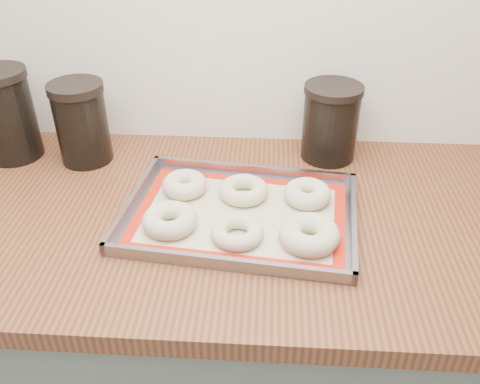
# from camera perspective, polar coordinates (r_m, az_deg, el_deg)

# --- Properties ---
(cabinet) EXTENTS (3.00, 0.65, 0.86)m
(cabinet) POSITION_cam_1_polar(r_m,az_deg,el_deg) (1.39, -8.08, -17.70)
(cabinet) COLOR slate
(cabinet) RESTS_ON floor
(countertop) EXTENTS (3.06, 0.68, 0.04)m
(countertop) POSITION_cam_1_polar(r_m,az_deg,el_deg) (1.08, -9.94, -2.63)
(countertop) COLOR brown
(countertop) RESTS_ON cabinet
(baking_tray) EXTENTS (0.49, 0.38, 0.03)m
(baking_tray) POSITION_cam_1_polar(r_m,az_deg,el_deg) (1.03, -0.00, -2.46)
(baking_tray) COLOR gray
(baking_tray) RESTS_ON countertop
(baking_mat) EXTENTS (0.45, 0.33, 0.00)m
(baking_mat) POSITION_cam_1_polar(r_m,az_deg,el_deg) (1.03, 0.00, -2.55)
(baking_mat) COLOR #C6B793
(baking_mat) RESTS_ON baking_tray
(bagel_front_left) EXTENTS (0.12, 0.12, 0.04)m
(bagel_front_left) POSITION_cam_1_polar(r_m,az_deg,el_deg) (0.99, -7.89, -3.14)
(bagel_front_left) COLOR beige
(bagel_front_left) RESTS_ON baking_mat
(bagel_front_mid) EXTENTS (0.13, 0.13, 0.03)m
(bagel_front_mid) POSITION_cam_1_polar(r_m,az_deg,el_deg) (0.96, -0.31, -4.53)
(bagel_front_mid) COLOR beige
(bagel_front_mid) RESTS_ON baking_mat
(bagel_front_right) EXTENTS (0.13, 0.13, 0.04)m
(bagel_front_right) POSITION_cam_1_polar(r_m,az_deg,el_deg) (0.95, 7.79, -4.74)
(bagel_front_right) COLOR beige
(bagel_front_right) RESTS_ON baking_mat
(bagel_back_left) EXTENTS (0.10, 0.10, 0.04)m
(bagel_back_left) POSITION_cam_1_polar(r_m,az_deg,el_deg) (1.09, -6.23, 0.84)
(bagel_back_left) COLOR beige
(bagel_back_left) RESTS_ON baking_mat
(bagel_back_mid) EXTENTS (0.11, 0.11, 0.03)m
(bagel_back_mid) POSITION_cam_1_polar(r_m,az_deg,el_deg) (1.07, 0.40, 0.21)
(bagel_back_mid) COLOR beige
(bagel_back_mid) RESTS_ON baking_mat
(bagel_back_right) EXTENTS (0.12, 0.12, 0.04)m
(bagel_back_right) POSITION_cam_1_polar(r_m,az_deg,el_deg) (1.07, 7.58, -0.18)
(bagel_back_right) COLOR beige
(bagel_back_right) RESTS_ON baking_mat
(canister_left) EXTENTS (0.13, 0.13, 0.22)m
(canister_left) POSITION_cam_1_polar(r_m,az_deg,el_deg) (1.31, -24.79, 7.92)
(canister_left) COLOR black
(canister_left) RESTS_ON countertop
(canister_mid) EXTENTS (0.12, 0.12, 0.19)m
(canister_mid) POSITION_cam_1_polar(r_m,az_deg,el_deg) (1.24, -17.37, 7.45)
(canister_mid) COLOR black
(canister_mid) RESTS_ON countertop
(canister_right) EXTENTS (0.13, 0.13, 0.18)m
(canister_right) POSITION_cam_1_polar(r_m,az_deg,el_deg) (1.22, 10.12, 7.74)
(canister_right) COLOR black
(canister_right) RESTS_ON countertop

